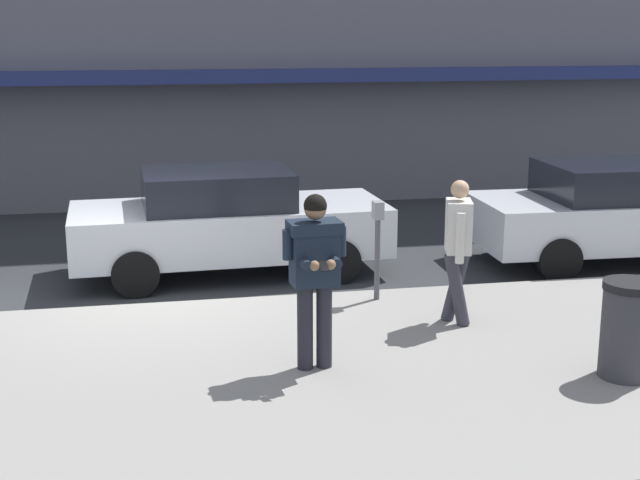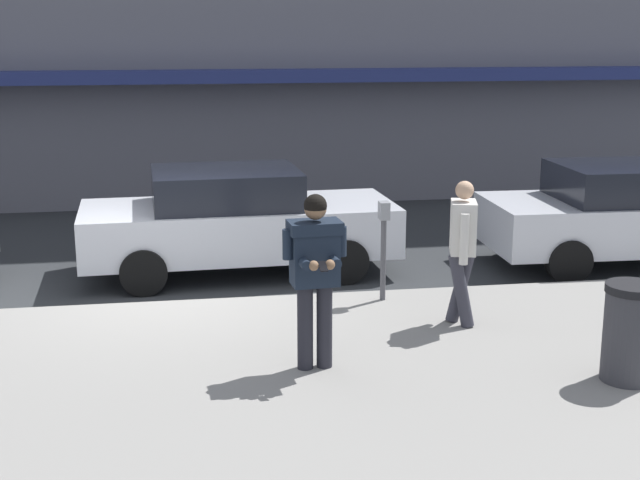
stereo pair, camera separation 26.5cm
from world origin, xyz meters
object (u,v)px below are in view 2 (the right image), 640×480
man_texting_on_phone (315,263)px  parked_sedan_far (634,214)px  parked_sedan_mid (236,220)px  trash_bin (630,332)px  pedestrian_in_light_coat (463,244)px  parking_meter (384,236)px

man_texting_on_phone → parked_sedan_far: bearing=34.4°
parked_sedan_mid → trash_bin: bearing=-55.5°
parked_sedan_mid → man_texting_on_phone: bearing=-83.4°
pedestrian_in_light_coat → trash_bin: pedestrian_in_light_coat is taller
pedestrian_in_light_coat → trash_bin: (1.09, -1.90, -0.47)m
pedestrian_in_light_coat → parking_meter: bearing=122.1°
pedestrian_in_light_coat → parked_sedan_far: bearing=36.6°
parked_sedan_mid → trash_bin: size_ratio=4.66×
parked_sedan_far → parking_meter: bearing=-159.7°
man_texting_on_phone → pedestrian_in_light_coat: bearing=29.9°
parked_sedan_mid → pedestrian_in_light_coat: size_ratio=2.69×
man_texting_on_phone → trash_bin: man_texting_on_phone is taller
parked_sedan_far → trash_bin: (-2.47, -4.54, -0.16)m
parking_meter → pedestrian_in_light_coat: bearing=-57.9°
trash_bin → parking_meter: bearing=120.7°
man_texting_on_phone → trash_bin: bearing=-15.3°
parked_sedan_far → parked_sedan_mid: bearing=175.1°
man_texting_on_phone → parking_meter: man_texting_on_phone is taller
trash_bin → pedestrian_in_light_coat: bearing=119.9°
parked_sedan_far → parking_meter: (-4.23, -1.57, 0.18)m
trash_bin → parked_sedan_far: bearing=61.5°
parked_sedan_mid → pedestrian_in_light_coat: 3.95m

